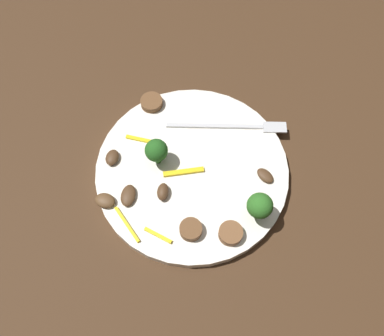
{
  "coord_description": "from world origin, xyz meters",
  "views": [
    {
      "loc": [
        0.05,
        -0.23,
        0.51
      ],
      "look_at": [
        0.0,
        0.0,
        0.02
      ],
      "focal_mm": 36.03,
      "sensor_mm": 36.0,
      "label": 1
    }
  ],
  "objects_px": {
    "sausage_slice_0": "(191,230)",
    "mushroom_2": "(105,201)",
    "sausage_slice_2": "(231,233)",
    "broccoli_floret_0": "(260,206)",
    "pepper_strip_2": "(127,224)",
    "mushroom_0": "(163,192)",
    "pepper_strip_3": "(140,140)",
    "mushroom_3": "(128,195)",
    "mushroom_4": "(112,157)",
    "broccoli_floret_1": "(157,148)",
    "pepper_strip_1": "(184,172)",
    "fork": "(236,127)",
    "sausage_slice_1": "(152,102)",
    "pepper_strip_0": "(158,235)",
    "plate": "(192,171)",
    "mushroom_1": "(265,176)"
  },
  "relations": [
    {
      "from": "mushroom_1",
      "to": "pepper_strip_0",
      "type": "xyz_separation_m",
      "value": [
        -0.12,
        -0.12,
        -0.0
      ]
    },
    {
      "from": "mushroom_0",
      "to": "fork",
      "type": "bearing_deg",
      "value": 58.63
    },
    {
      "from": "pepper_strip_1",
      "to": "mushroom_2",
      "type": "bearing_deg",
      "value": -144.16
    },
    {
      "from": "pepper_strip_1",
      "to": "pepper_strip_3",
      "type": "height_order",
      "value": "pepper_strip_1"
    },
    {
      "from": "sausage_slice_0",
      "to": "broccoli_floret_0",
      "type": "bearing_deg",
      "value": 27.44
    },
    {
      "from": "mushroom_3",
      "to": "mushroom_4",
      "type": "height_order",
      "value": "mushroom_4"
    },
    {
      "from": "broccoli_floret_0",
      "to": "pepper_strip_2",
      "type": "height_order",
      "value": "broccoli_floret_0"
    },
    {
      "from": "plate",
      "to": "mushroom_1",
      "type": "xyz_separation_m",
      "value": [
        0.1,
        0.01,
        0.01
      ]
    },
    {
      "from": "pepper_strip_1",
      "to": "pepper_strip_2",
      "type": "distance_m",
      "value": 0.11
    },
    {
      "from": "broccoli_floret_0",
      "to": "sausage_slice_1",
      "type": "bearing_deg",
      "value": 142.55
    },
    {
      "from": "plate",
      "to": "broccoli_floret_0",
      "type": "relative_size",
      "value": 5.21
    },
    {
      "from": "fork",
      "to": "sausage_slice_0",
      "type": "distance_m",
      "value": 0.17
    },
    {
      "from": "mushroom_0",
      "to": "broccoli_floret_1",
      "type": "bearing_deg",
      "value": 111.47
    },
    {
      "from": "mushroom_0",
      "to": "pepper_strip_1",
      "type": "bearing_deg",
      "value": 62.32
    },
    {
      "from": "mushroom_0",
      "to": "pepper_strip_1",
      "type": "relative_size",
      "value": 0.44
    },
    {
      "from": "sausage_slice_2",
      "to": "pepper_strip_0",
      "type": "distance_m",
      "value": 0.09
    },
    {
      "from": "fork",
      "to": "broccoli_floret_0",
      "type": "xyz_separation_m",
      "value": [
        0.05,
        -0.13,
        0.03
      ]
    },
    {
      "from": "fork",
      "to": "pepper_strip_2",
      "type": "bearing_deg",
      "value": -133.7
    },
    {
      "from": "plate",
      "to": "mushroom_3",
      "type": "height_order",
      "value": "mushroom_3"
    },
    {
      "from": "fork",
      "to": "sausage_slice_2",
      "type": "distance_m",
      "value": 0.17
    },
    {
      "from": "sausage_slice_1",
      "to": "pepper_strip_2",
      "type": "height_order",
      "value": "sausage_slice_1"
    },
    {
      "from": "mushroom_4",
      "to": "broccoli_floret_1",
      "type": "bearing_deg",
      "value": 13.82
    },
    {
      "from": "sausage_slice_1",
      "to": "mushroom_4",
      "type": "bearing_deg",
      "value": -105.53
    },
    {
      "from": "pepper_strip_2",
      "to": "plate",
      "type": "bearing_deg",
      "value": 57.32
    },
    {
      "from": "pepper_strip_2",
      "to": "pepper_strip_3",
      "type": "xyz_separation_m",
      "value": [
        -0.02,
        0.13,
        -0.0
      ]
    },
    {
      "from": "sausage_slice_2",
      "to": "broccoli_floret_0",
      "type": "bearing_deg",
      "value": 50.63
    },
    {
      "from": "sausage_slice_1",
      "to": "pepper_strip_3",
      "type": "xyz_separation_m",
      "value": [
        0.0,
        -0.06,
        -0.0
      ]
    },
    {
      "from": "mushroom_3",
      "to": "pepper_strip_2",
      "type": "bearing_deg",
      "value": -75.87
    },
    {
      "from": "broccoli_floret_0",
      "to": "pepper_strip_0",
      "type": "relative_size",
      "value": 1.32
    },
    {
      "from": "pepper_strip_0",
      "to": "pepper_strip_2",
      "type": "relative_size",
      "value": 0.69
    },
    {
      "from": "mushroom_0",
      "to": "pepper_strip_3",
      "type": "bearing_deg",
      "value": 126.13
    },
    {
      "from": "sausage_slice_1",
      "to": "mushroom_0",
      "type": "relative_size",
      "value": 1.34
    },
    {
      "from": "fork",
      "to": "mushroom_3",
      "type": "xyz_separation_m",
      "value": [
        -0.12,
        -0.14,
        0.0
      ]
    },
    {
      "from": "plate",
      "to": "pepper_strip_1",
      "type": "relative_size",
      "value": 4.75
    },
    {
      "from": "mushroom_2",
      "to": "mushroom_3",
      "type": "bearing_deg",
      "value": 27.04
    },
    {
      "from": "sausage_slice_0",
      "to": "mushroom_3",
      "type": "relative_size",
      "value": 0.93
    },
    {
      "from": "sausage_slice_0",
      "to": "sausage_slice_2",
      "type": "height_order",
      "value": "same"
    },
    {
      "from": "sausage_slice_2",
      "to": "mushroom_0",
      "type": "xyz_separation_m",
      "value": [
        -0.1,
        0.04,
        -0.0
      ]
    },
    {
      "from": "mushroom_0",
      "to": "pepper_strip_3",
      "type": "relative_size",
      "value": 0.58
    },
    {
      "from": "mushroom_4",
      "to": "pepper_strip_2",
      "type": "height_order",
      "value": "mushroom_4"
    },
    {
      "from": "mushroom_3",
      "to": "mushroom_4",
      "type": "bearing_deg",
      "value": 127.97
    },
    {
      "from": "sausage_slice_2",
      "to": "pepper_strip_1",
      "type": "bearing_deg",
      "value": 137.49
    },
    {
      "from": "pepper_strip_0",
      "to": "pepper_strip_3",
      "type": "bearing_deg",
      "value": 115.32
    },
    {
      "from": "mushroom_2",
      "to": "pepper_strip_1",
      "type": "xyz_separation_m",
      "value": [
        0.09,
        0.07,
        -0.0
      ]
    },
    {
      "from": "mushroom_2",
      "to": "pepper_strip_3",
      "type": "xyz_separation_m",
      "value": [
        0.02,
        0.1,
        -0.0
      ]
    },
    {
      "from": "pepper_strip_1",
      "to": "pepper_strip_3",
      "type": "xyz_separation_m",
      "value": [
        -0.07,
        0.04,
        -0.0
      ]
    },
    {
      "from": "sausage_slice_0",
      "to": "mushroom_2",
      "type": "bearing_deg",
      "value": 173.64
    },
    {
      "from": "mushroom_2",
      "to": "pepper_strip_1",
      "type": "relative_size",
      "value": 0.49
    },
    {
      "from": "plate",
      "to": "sausage_slice_2",
      "type": "xyz_separation_m",
      "value": [
        0.07,
        -0.08,
        0.02
      ]
    },
    {
      "from": "pepper_strip_0",
      "to": "pepper_strip_1",
      "type": "distance_m",
      "value": 0.1
    }
  ]
}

